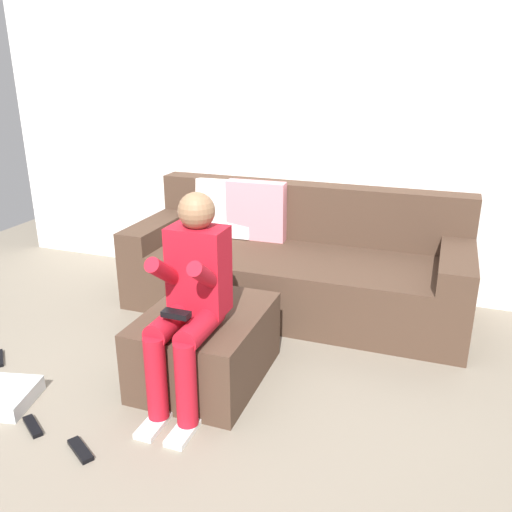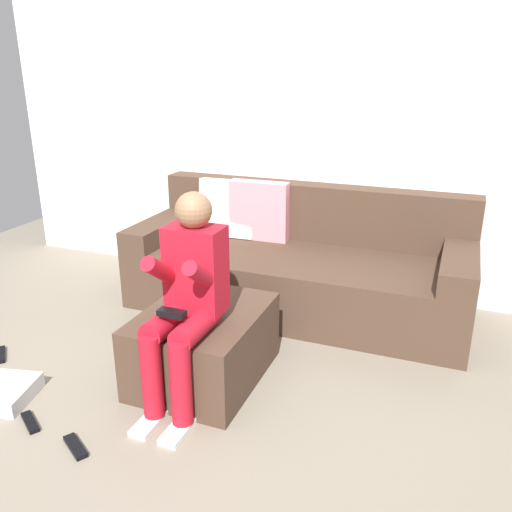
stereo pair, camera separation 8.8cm
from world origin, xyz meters
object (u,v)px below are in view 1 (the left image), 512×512
object	(u,v)px
ottoman	(206,345)
person_seated	(190,295)
remote_near_ottoman	(80,450)
couch_sectional	(295,265)
remote_by_storage_bin	(33,426)

from	to	relation	value
ottoman	person_seated	distance (m)	0.46
ottoman	person_seated	world-z (taller)	person_seated
ottoman	remote_near_ottoman	world-z (taller)	ottoman
ottoman	person_seated	bearing A→B (deg)	-83.64
couch_sectional	remote_by_storage_bin	xyz separation A→B (m)	(-0.83, -1.88, -0.30)
remote_near_ottoman	couch_sectional	bearing A→B (deg)	106.72
couch_sectional	remote_by_storage_bin	world-z (taller)	couch_sectional
couch_sectional	remote_by_storage_bin	distance (m)	2.08
remote_near_ottoman	remote_by_storage_bin	world-z (taller)	same
ottoman	remote_near_ottoman	bearing A→B (deg)	-110.44
couch_sectional	ottoman	bearing A→B (deg)	-99.80
remote_by_storage_bin	couch_sectional	bearing A→B (deg)	98.76
couch_sectional	remote_near_ottoman	distance (m)	2.03
ottoman	remote_by_storage_bin	size ratio (longest dim) A/B	4.39
ottoman	remote_by_storage_bin	xyz separation A→B (m)	(-0.63, -0.72, -0.20)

